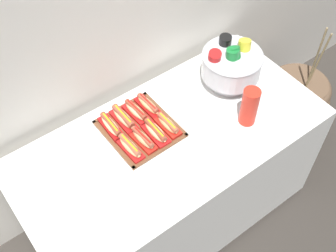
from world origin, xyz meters
TOP-DOWN VIEW (x-y plane):
  - ground_plane at (0.00, 0.00)m, footprint 10.00×10.00m
  - back_wall at (0.00, 0.49)m, footprint 6.00×0.10m
  - buffet_table at (0.00, 0.00)m, footprint 1.57×0.76m
  - floor_vase at (1.11, 0.06)m, footprint 0.51×0.51m
  - serving_tray at (-0.09, 0.13)m, footprint 0.34×0.37m
  - hot_dog_0 at (-0.21, 0.05)m, footprint 0.06×0.17m
  - hot_dog_1 at (-0.13, 0.05)m, footprint 0.07×0.16m
  - hot_dog_2 at (-0.06, 0.05)m, footprint 0.07×0.17m
  - hot_dog_3 at (0.02, 0.05)m, footprint 0.06×0.16m
  - hot_dog_4 at (-0.21, 0.21)m, footprint 0.06×0.18m
  - hot_dog_5 at (-0.13, 0.21)m, footprint 0.07×0.18m
  - hot_dog_6 at (-0.06, 0.21)m, footprint 0.07×0.17m
  - hot_dog_7 at (0.02, 0.22)m, footprint 0.07×0.17m
  - punch_bowl at (0.47, 0.11)m, footprint 0.32×0.32m
  - cup_stack at (0.37, -0.14)m, footprint 0.09×0.09m

SIDE VIEW (x-z plane):
  - ground_plane at x=0.00m, z-range 0.00..0.00m
  - floor_vase at x=1.11m, z-range -0.26..0.70m
  - buffet_table at x=0.00m, z-range 0.02..0.82m
  - serving_tray at x=-0.09m, z-range 0.79..0.81m
  - hot_dog_7 at x=0.02m, z-range 0.80..0.86m
  - hot_dog_4 at x=-0.21m, z-range 0.80..0.86m
  - hot_dog_3 at x=0.02m, z-range 0.80..0.86m
  - hot_dog_6 at x=-0.06m, z-range 0.80..0.86m
  - hot_dog_2 at x=-0.06m, z-range 0.80..0.86m
  - hot_dog_1 at x=-0.13m, z-range 0.80..0.86m
  - hot_dog_0 at x=-0.21m, z-range 0.80..0.86m
  - hot_dog_5 at x=-0.13m, z-range 0.80..0.87m
  - cup_stack at x=0.37m, z-range 0.80..1.01m
  - punch_bowl at x=0.47m, z-range 0.81..1.07m
  - back_wall at x=0.00m, z-range 0.00..2.60m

